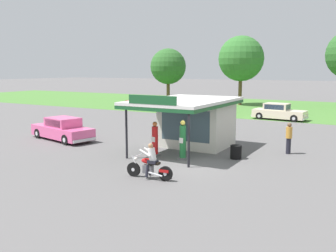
{
  "coord_description": "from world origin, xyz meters",
  "views": [
    {
      "loc": [
        7.93,
        -16.03,
        4.71
      ],
      "look_at": [
        -2.67,
        2.63,
        1.4
      ],
      "focal_mm": 39.31,
      "sensor_mm": 36.0,
      "label": 1
    }
  ],
  "objects_px": {
    "parked_car_back_row_left": "(147,103)",
    "gas_pump_offside": "(183,142)",
    "motorcycle_with_rider": "(150,164)",
    "spare_tire_stack": "(236,152)",
    "gas_pump_nearside": "(155,140)",
    "parked_car_back_row_far_left": "(279,112)",
    "featured_classic_sedan": "(62,130)",
    "bystander_admiring_sedan": "(289,137)",
    "parked_car_second_row_spare": "(206,105)"
  },
  "relations": [
    {
      "from": "motorcycle_with_rider",
      "to": "spare_tire_stack",
      "type": "distance_m",
      "value": 5.73
    },
    {
      "from": "motorcycle_with_rider",
      "to": "spare_tire_stack",
      "type": "relative_size",
      "value": 3.08
    },
    {
      "from": "gas_pump_nearside",
      "to": "bystander_admiring_sedan",
      "type": "xyz_separation_m",
      "value": [
        6.3,
        4.1,
        0.08
      ]
    },
    {
      "from": "parked_car_back_row_far_left",
      "to": "spare_tire_stack",
      "type": "xyz_separation_m",
      "value": [
        1.65,
        -16.82,
        -0.35
      ]
    },
    {
      "from": "featured_classic_sedan",
      "to": "parked_car_back_row_far_left",
      "type": "relative_size",
      "value": 1.08
    },
    {
      "from": "motorcycle_with_rider",
      "to": "parked_car_second_row_spare",
      "type": "height_order",
      "value": "parked_car_second_row_spare"
    },
    {
      "from": "spare_tire_stack",
      "to": "featured_classic_sedan",
      "type": "bearing_deg",
      "value": -176.83
    },
    {
      "from": "gas_pump_offside",
      "to": "motorcycle_with_rider",
      "type": "distance_m",
      "value": 3.84
    },
    {
      "from": "parked_car_back_row_left",
      "to": "spare_tire_stack",
      "type": "distance_m",
      "value": 26.13
    },
    {
      "from": "gas_pump_nearside",
      "to": "bystander_admiring_sedan",
      "type": "distance_m",
      "value": 7.52
    },
    {
      "from": "gas_pump_nearside",
      "to": "parked_car_back_row_far_left",
      "type": "xyz_separation_m",
      "value": [
        2.46,
        18.36,
        -0.16
      ]
    },
    {
      "from": "gas_pump_offside",
      "to": "parked_car_back_row_left",
      "type": "distance_m",
      "value": 25.75
    },
    {
      "from": "featured_classic_sedan",
      "to": "parked_car_back_row_left",
      "type": "xyz_separation_m",
      "value": [
        -5.92,
        19.67,
        0.03
      ]
    },
    {
      "from": "gas_pump_offside",
      "to": "parked_car_second_row_spare",
      "type": "relative_size",
      "value": 0.39
    },
    {
      "from": "motorcycle_with_rider",
      "to": "parked_car_back_row_far_left",
      "type": "xyz_separation_m",
      "value": [
        0.37,
        22.17,
        0.05
      ]
    },
    {
      "from": "motorcycle_with_rider",
      "to": "bystander_admiring_sedan",
      "type": "xyz_separation_m",
      "value": [
        4.21,
        7.91,
        0.29
      ]
    },
    {
      "from": "featured_classic_sedan",
      "to": "spare_tire_stack",
      "type": "relative_size",
      "value": 7.65
    },
    {
      "from": "parked_car_back_row_left",
      "to": "spare_tire_stack",
      "type": "relative_size",
      "value": 7.24
    },
    {
      "from": "featured_classic_sedan",
      "to": "bystander_admiring_sedan",
      "type": "height_order",
      "value": "bystander_admiring_sedan"
    },
    {
      "from": "featured_classic_sedan",
      "to": "parked_car_second_row_spare",
      "type": "height_order",
      "value": "parked_car_second_row_spare"
    },
    {
      "from": "gas_pump_offside",
      "to": "parked_car_second_row_spare",
      "type": "xyz_separation_m",
      "value": [
        -8.14,
        21.58,
        -0.22
      ]
    },
    {
      "from": "featured_classic_sedan",
      "to": "parked_car_back_row_left",
      "type": "bearing_deg",
      "value": 106.76
    },
    {
      "from": "gas_pump_nearside",
      "to": "parked_car_second_row_spare",
      "type": "xyz_separation_m",
      "value": [
        -6.42,
        21.58,
        -0.13
      ]
    },
    {
      "from": "spare_tire_stack",
      "to": "gas_pump_nearside",
      "type": "bearing_deg",
      "value": -159.48
    },
    {
      "from": "gas_pump_nearside",
      "to": "parked_car_back_row_left",
      "type": "bearing_deg",
      "value": 123.9
    },
    {
      "from": "gas_pump_offside",
      "to": "motorcycle_with_rider",
      "type": "xyz_separation_m",
      "value": [
        0.38,
        -3.81,
        -0.3
      ]
    },
    {
      "from": "motorcycle_with_rider",
      "to": "featured_classic_sedan",
      "type": "xyz_separation_m",
      "value": [
        -9.98,
        4.68,
        0.04
      ]
    },
    {
      "from": "parked_car_back_row_left",
      "to": "bystander_admiring_sedan",
      "type": "distance_m",
      "value": 25.98
    },
    {
      "from": "featured_classic_sedan",
      "to": "spare_tire_stack",
      "type": "height_order",
      "value": "featured_classic_sedan"
    },
    {
      "from": "parked_car_back_row_left",
      "to": "parked_car_back_row_far_left",
      "type": "height_order",
      "value": "parked_car_back_row_left"
    },
    {
      "from": "parked_car_back_row_far_left",
      "to": "spare_tire_stack",
      "type": "distance_m",
      "value": 16.9
    },
    {
      "from": "parked_car_back_row_left",
      "to": "spare_tire_stack",
      "type": "height_order",
      "value": "parked_car_back_row_left"
    },
    {
      "from": "gas_pump_offside",
      "to": "parked_car_back_row_left",
      "type": "xyz_separation_m",
      "value": [
        -15.52,
        20.55,
        -0.24
      ]
    },
    {
      "from": "featured_classic_sedan",
      "to": "gas_pump_nearside",
      "type": "bearing_deg",
      "value": -6.33
    },
    {
      "from": "parked_car_back_row_left",
      "to": "bystander_admiring_sedan",
      "type": "bearing_deg",
      "value": -39.29
    },
    {
      "from": "bystander_admiring_sedan",
      "to": "motorcycle_with_rider",
      "type": "bearing_deg",
      "value": -118.02
    },
    {
      "from": "featured_classic_sedan",
      "to": "parked_car_back_row_far_left",
      "type": "distance_m",
      "value": 20.32
    },
    {
      "from": "featured_classic_sedan",
      "to": "parked_car_back_row_far_left",
      "type": "height_order",
      "value": "parked_car_back_row_far_left"
    },
    {
      "from": "parked_car_back_row_far_left",
      "to": "gas_pump_offside",
      "type": "bearing_deg",
      "value": -92.32
    },
    {
      "from": "parked_car_back_row_left",
      "to": "spare_tire_stack",
      "type": "bearing_deg",
      "value": -46.68
    },
    {
      "from": "gas_pump_nearside",
      "to": "parked_car_back_row_far_left",
      "type": "relative_size",
      "value": 0.37
    },
    {
      "from": "gas_pump_offside",
      "to": "parked_car_back_row_far_left",
      "type": "xyz_separation_m",
      "value": [
        0.74,
        18.36,
        -0.25
      ]
    },
    {
      "from": "parked_car_back_row_far_left",
      "to": "bystander_admiring_sedan",
      "type": "height_order",
      "value": "bystander_admiring_sedan"
    },
    {
      "from": "gas_pump_offside",
      "to": "parked_car_second_row_spare",
      "type": "bearing_deg",
      "value": 110.67
    },
    {
      "from": "gas_pump_offside",
      "to": "parked_car_back_row_far_left",
      "type": "relative_size",
      "value": 0.41
    },
    {
      "from": "gas_pump_nearside",
      "to": "spare_tire_stack",
      "type": "xyz_separation_m",
      "value": [
        4.11,
        1.54,
        -0.5
      ]
    },
    {
      "from": "parked_car_back_row_left",
      "to": "gas_pump_offside",
      "type": "bearing_deg",
      "value": -52.93
    },
    {
      "from": "gas_pump_nearside",
      "to": "gas_pump_offside",
      "type": "bearing_deg",
      "value": 0.0
    },
    {
      "from": "parked_car_second_row_spare",
      "to": "motorcycle_with_rider",
      "type": "bearing_deg",
      "value": -71.46
    },
    {
      "from": "featured_classic_sedan",
      "to": "parked_car_back_row_far_left",
      "type": "xyz_separation_m",
      "value": [
        10.35,
        17.48,
        0.01
      ]
    }
  ]
}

